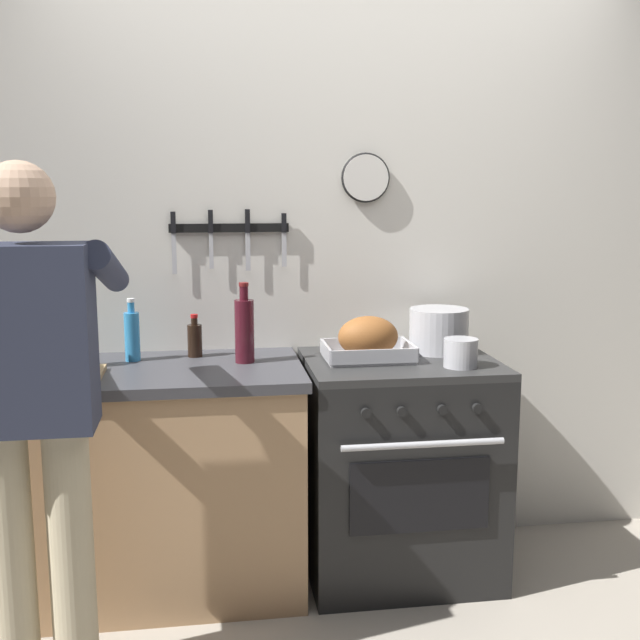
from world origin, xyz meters
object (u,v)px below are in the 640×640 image
saucepan (461,353)px  bottle_wine_red (244,329)px  roasting_pan (368,340)px  stove (399,466)px  bottle_olive_oil (70,339)px  bottle_soy_sauce (195,339)px  stock_pot (439,330)px  cutting_board (52,376)px  person_cook (33,397)px  bottle_dish_soap (132,335)px

saucepan → bottle_wine_red: bearing=166.0°
roasting_pan → bottle_wine_red: (-0.49, 0.03, 0.05)m
stove → saucepan: bearing=-39.0°
stove → bottle_olive_oil: bottle_olive_oil is taller
bottle_soy_sauce → stock_pot: bearing=-3.2°
roasting_pan → stove: bearing=-8.3°
cutting_board → bottle_wine_red: 0.73m
bottle_wine_red → stove: bearing=-4.3°
person_cook → bottle_dish_soap: (0.24, 0.71, 0.05)m
person_cook → roasting_pan: bearing=-59.2°
person_cook → bottle_soy_sauce: bearing=-28.6°
saucepan → bottle_olive_oil: bearing=172.2°
stove → bottle_dish_soap: size_ratio=3.60×
person_cook → stock_pot: (1.49, 0.70, 0.04)m
stove → saucepan: (0.19, -0.16, 0.51)m
roasting_pan → cutting_board: roasting_pan is taller
bottle_olive_oil → person_cook: bearing=-91.1°
bottle_dish_soap → stock_pot: bearing=-0.8°
person_cook → bottle_wine_red: person_cook is taller
person_cook → saucepan: 1.55m
stock_pot → cutting_board: (-1.52, -0.24, -0.08)m
stove → bottle_soy_sauce: 0.99m
roasting_pan → bottle_soy_sauce: bearing=166.7°
bottle_dish_soap → person_cook: bearing=-108.3°
bottle_olive_oil → bottle_soy_sauce: bearing=16.1°
person_cook → bottle_dish_soap: person_cook is taller
bottle_wine_red → bottle_olive_oil: bottle_wine_red is taller
person_cook → saucepan: size_ratio=12.67×
person_cook → stock_pot: 1.65m
bottle_soy_sauce → bottle_dish_soap: bearing=-171.0°
roasting_pan → cutting_board: (-1.20, -0.13, -0.07)m
stock_pot → roasting_pan: bearing=-161.9°
person_cook → bottle_dish_soap: size_ratio=6.64×
cutting_board → bottle_dish_soap: size_ratio=1.44×
stove → stock_pot: size_ratio=3.64×
stove → saucepan: size_ratio=6.87×
person_cook → bottle_wine_red: 0.92m
person_cook → bottle_wine_red: size_ratio=5.24×
cutting_board → bottle_wine_red: (0.71, 0.16, 0.12)m
stock_pot → bottle_olive_oil: (-1.48, -0.08, 0.02)m
bottle_dish_soap → bottle_soy_sauce: size_ratio=1.43×
person_cook → bottle_soy_sauce: size_ratio=9.51×
bottle_dish_soap → bottle_wine_red: 0.45m
saucepan → cutting_board: size_ratio=0.36×
bottle_soy_sauce → saucepan: bearing=-18.5°
stock_pot → bottle_soy_sauce: 1.01m
saucepan → bottle_wine_red: bottle_wine_red is taller
stove → bottle_wine_red: (-0.62, 0.05, 0.58)m
stock_pot → cutting_board: 1.54m
bottle_dish_soap → bottle_soy_sauce: (0.24, 0.04, -0.03)m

